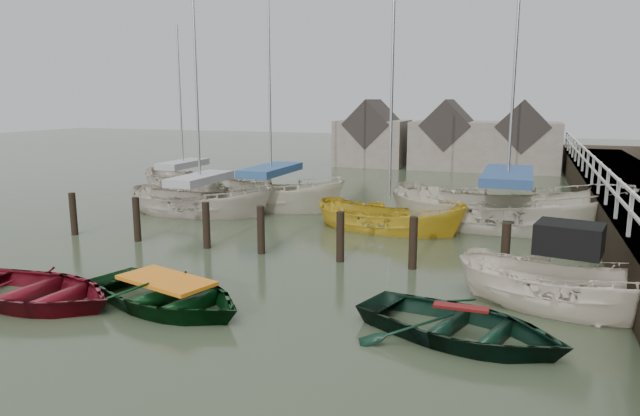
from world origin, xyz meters
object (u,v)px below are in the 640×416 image
at_px(sailboat_b, 271,205).
at_px(rowboat_red, 35,303).
at_px(rowboat_green, 167,307).
at_px(rowboat_dkgreen, 459,339).
at_px(sailboat_a, 201,212).
at_px(sailboat_e, 184,189).
at_px(sailboat_c, 389,229).
at_px(motorboat, 564,306).
at_px(sailboat_d, 505,226).

bearing_deg(sailboat_b, rowboat_red, -172.69).
distance_m(rowboat_green, rowboat_dkgreen, 6.11).
xyz_separation_m(sailboat_a, sailboat_b, (1.97, 2.24, -0.00)).
relative_size(rowboat_dkgreen, sailboat_e, 0.45).
relative_size(sailboat_a, sailboat_c, 1.04).
height_order(sailboat_a, sailboat_e, sailboat_a).
bearing_deg(rowboat_red, rowboat_green, -70.38).
bearing_deg(sailboat_b, sailboat_e, 74.88).
distance_m(rowboat_dkgreen, sailboat_c, 9.00).
height_order(rowboat_dkgreen, sailboat_e, sailboat_e).
distance_m(rowboat_red, sailboat_e, 15.66).
distance_m(motorboat, sailboat_b, 13.80).
distance_m(rowboat_green, sailboat_c, 9.25).
xyz_separation_m(sailboat_a, sailboat_d, (11.24, 1.49, -0.01)).
distance_m(sailboat_a, sailboat_b, 2.98).
xyz_separation_m(rowboat_green, rowboat_dkgreen, (6.09, 0.47, 0.00)).
height_order(sailboat_d, sailboat_e, sailboat_d).
height_order(rowboat_red, sailboat_c, sailboat_c).
distance_m(sailboat_a, sailboat_d, 11.34).
distance_m(sailboat_b, sailboat_e, 6.32).
relative_size(rowboat_dkgreen, sailboat_b, 0.32).
xyz_separation_m(sailboat_a, sailboat_c, (7.52, -0.26, -0.05)).
bearing_deg(rowboat_red, sailboat_b, 3.81).
relative_size(rowboat_green, motorboat, 0.85).
bearing_deg(sailboat_a, motorboat, -121.35).
bearing_deg(sailboat_e, sailboat_b, -88.66).
relative_size(rowboat_red, sailboat_a, 0.38).
relative_size(rowboat_dkgreen, motorboat, 0.82).
relative_size(motorboat, sailboat_b, 0.38).
distance_m(motorboat, sailboat_c, 8.04).
relative_size(sailboat_d, sailboat_e, 1.46).
distance_m(rowboat_dkgreen, sailboat_b, 14.03).
height_order(rowboat_red, sailboat_d, sailboat_d).
relative_size(rowboat_red, sailboat_b, 0.33).
bearing_deg(rowboat_dkgreen, sailboat_a, 69.17).
height_order(rowboat_green, sailboat_c, sailboat_c).
distance_m(rowboat_red, sailboat_d, 14.72).
height_order(rowboat_green, rowboat_dkgreen, rowboat_green).
xyz_separation_m(rowboat_dkgreen, sailboat_c, (-3.32, 8.36, 0.02)).
xyz_separation_m(rowboat_red, sailboat_e, (-5.75, 14.57, 0.06)).
distance_m(rowboat_dkgreen, sailboat_a, 13.86).
relative_size(rowboat_red, sailboat_d, 0.32).
relative_size(motorboat, sailboat_a, 0.44).
relative_size(rowboat_green, sailboat_a, 0.37).
xyz_separation_m(sailboat_c, sailboat_e, (-11.38, 4.95, 0.04)).
bearing_deg(motorboat, sailboat_d, 22.48).
distance_m(rowboat_dkgreen, sailboat_d, 10.13).
bearing_deg(sailboat_e, rowboat_green, -123.89).
relative_size(rowboat_green, rowboat_dkgreen, 1.04).
bearing_deg(sailboat_b, sailboat_d, -86.95).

